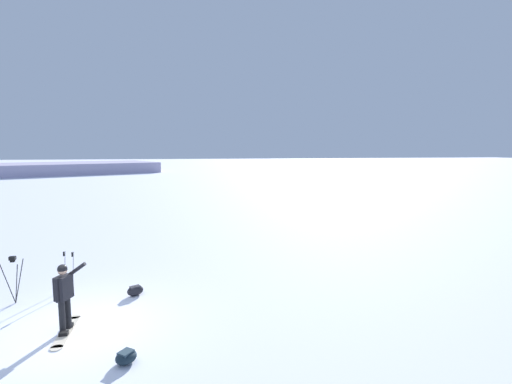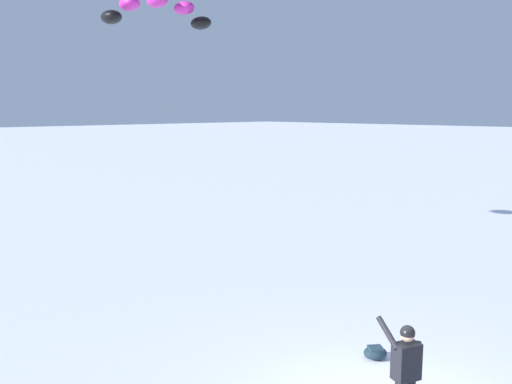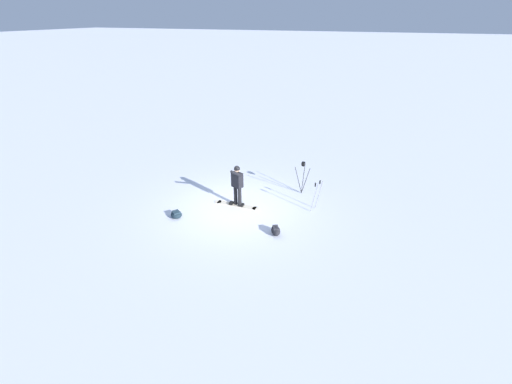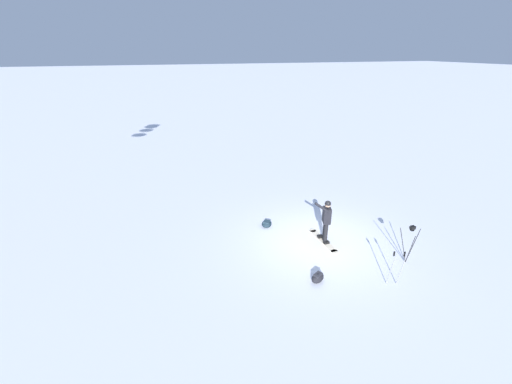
# 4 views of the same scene
# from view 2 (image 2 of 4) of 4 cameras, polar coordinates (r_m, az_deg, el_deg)

# --- Properties ---
(snowboarder) EXTENTS (0.46, 0.74, 1.68)m
(snowboarder) POSITION_cam_2_polar(r_m,az_deg,el_deg) (9.11, 15.16, -16.91)
(snowboarder) COLOR black
(snowboarder) RESTS_ON ground_plane
(traction_kite) EXTENTS (4.03, 2.41, 1.10)m
(traction_kite) POSITION_cam_2_polar(r_m,az_deg,el_deg) (20.59, -10.11, 17.89)
(traction_kite) COLOR black
(gear_bag_small) EXTENTS (0.60, 0.59, 0.26)m
(gear_bag_small) POSITION_cam_2_polar(r_m,az_deg,el_deg) (11.57, 12.17, -15.84)
(gear_bag_small) COLOR #192833
(gear_bag_small) RESTS_ON ground_plane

